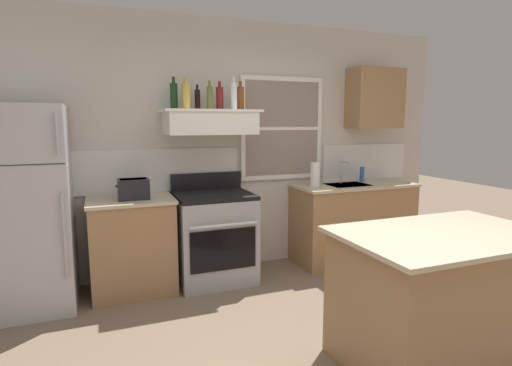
% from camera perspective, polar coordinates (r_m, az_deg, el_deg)
% --- Properties ---
extents(back_wall, '(5.40, 0.11, 2.70)m').
position_cam_1_polar(back_wall, '(4.44, -3.85, 5.13)').
color(back_wall, beige).
rests_on(back_wall, ground_plane).
extents(refrigerator, '(0.70, 0.72, 1.77)m').
position_cam_1_polar(refrigerator, '(3.96, -29.64, -3.27)').
color(refrigerator, '#B7BABC').
rests_on(refrigerator, ground_plane).
extents(counter_left_of_stove, '(0.79, 0.63, 0.91)m').
position_cam_1_polar(counter_left_of_stove, '(4.08, -17.07, -8.36)').
color(counter_left_of_stove, '#9E754C').
rests_on(counter_left_of_stove, ground_plane).
extents(toaster, '(0.30, 0.20, 0.19)m').
position_cam_1_polar(toaster, '(3.92, -16.96, -0.76)').
color(toaster, black).
rests_on(toaster, counter_left_of_stove).
extents(stove_range, '(0.76, 0.69, 1.09)m').
position_cam_1_polar(stove_range, '(4.17, -5.93, -7.53)').
color(stove_range, '#9EA0A5').
rests_on(stove_range, ground_plane).
extents(range_hood_shelf, '(0.96, 0.52, 0.24)m').
position_cam_1_polar(range_hood_shelf, '(4.10, -6.54, 8.59)').
color(range_hood_shelf, white).
extents(bottle_dark_green_wine, '(0.07, 0.07, 0.31)m').
position_cam_1_polar(bottle_dark_green_wine, '(4.09, -11.55, 12.01)').
color(bottle_dark_green_wine, '#143819').
rests_on(bottle_dark_green_wine, range_hood_shelf).
extents(bottle_champagne_gold_foil, '(0.08, 0.08, 0.31)m').
position_cam_1_polar(bottle_champagne_gold_foil, '(4.03, -9.90, 12.10)').
color(bottle_champagne_gold_foil, '#B29333').
rests_on(bottle_champagne_gold_foil, range_hood_shelf).
extents(bottle_balsamic_dark, '(0.06, 0.06, 0.24)m').
position_cam_1_polar(bottle_balsamic_dark, '(4.13, -8.30, 11.67)').
color(bottle_balsamic_dark, black).
rests_on(bottle_balsamic_dark, range_hood_shelf).
extents(bottle_olive_oil_square, '(0.06, 0.06, 0.28)m').
position_cam_1_polar(bottle_olive_oil_square, '(4.09, -6.57, 11.94)').
color(bottle_olive_oil_square, '#4C601E').
rests_on(bottle_olive_oil_square, range_hood_shelf).
extents(bottle_red_label_wine, '(0.07, 0.07, 0.28)m').
position_cam_1_polar(bottle_red_label_wine, '(4.19, -5.16, 11.91)').
color(bottle_red_label_wine, maroon).
rests_on(bottle_red_label_wine, range_hood_shelf).
extents(bottle_clear_tall, '(0.06, 0.06, 0.32)m').
position_cam_1_polar(bottle_clear_tall, '(4.13, -3.16, 12.19)').
color(bottle_clear_tall, silver).
rests_on(bottle_clear_tall, range_hood_shelf).
extents(bottle_amber_wine, '(0.07, 0.07, 0.29)m').
position_cam_1_polar(bottle_amber_wine, '(4.26, -2.22, 11.93)').
color(bottle_amber_wine, brown).
rests_on(bottle_amber_wine, range_hood_shelf).
extents(counter_right_with_sink, '(1.43, 0.63, 0.91)m').
position_cam_1_polar(counter_right_with_sink, '(4.92, 13.51, -5.34)').
color(counter_right_with_sink, '#9E754C').
rests_on(counter_right_with_sink, ground_plane).
extents(sink_faucet, '(0.03, 0.17, 0.28)m').
position_cam_1_polar(sink_faucet, '(4.83, 12.14, 2.03)').
color(sink_faucet, silver).
rests_on(sink_faucet, counter_right_with_sink).
extents(paper_towel_roll, '(0.11, 0.11, 0.27)m').
position_cam_1_polar(paper_towel_roll, '(4.53, 8.37, 1.21)').
color(paper_towel_roll, white).
rests_on(paper_towel_roll, counter_right_with_sink).
extents(dish_soap_bottle, '(0.06, 0.06, 0.18)m').
position_cam_1_polar(dish_soap_bottle, '(5.00, 14.77, 1.18)').
color(dish_soap_bottle, blue).
rests_on(dish_soap_bottle, counter_right_with_sink).
extents(kitchen_island, '(1.40, 0.90, 0.91)m').
position_cam_1_polar(kitchen_island, '(3.06, 24.80, -14.56)').
color(kitchen_island, '#9E754C').
rests_on(kitchen_island, ground_plane).
extents(upper_cabinet_right, '(0.64, 0.32, 0.70)m').
position_cam_1_polar(upper_cabinet_right, '(5.10, 16.47, 11.39)').
color(upper_cabinet_right, '#9E754C').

